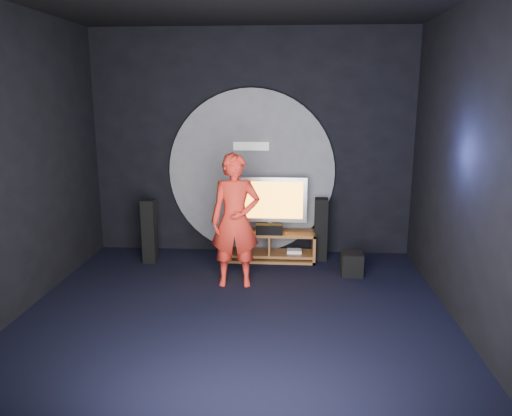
{
  "coord_description": "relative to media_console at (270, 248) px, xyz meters",
  "views": [
    {
      "loc": [
        0.61,
        -5.3,
        2.52
      ],
      "look_at": [
        0.17,
        1.05,
        1.05
      ],
      "focal_mm": 35.0,
      "sensor_mm": 36.0,
      "label": 1
    }
  ],
  "objects": [
    {
      "name": "floor",
      "position": [
        -0.32,
        -2.05,
        -0.19
      ],
      "size": [
        5.0,
        5.0,
        0.0
      ],
      "primitive_type": "plane",
      "color": "black",
      "rests_on": "ground"
    },
    {
      "name": "back_wall",
      "position": [
        -0.32,
        0.45,
        1.56
      ],
      "size": [
        5.0,
        0.04,
        3.5
      ],
      "primitive_type": "cube",
      "color": "black",
      "rests_on": "ground"
    },
    {
      "name": "front_wall",
      "position": [
        -0.32,
        -4.55,
        1.56
      ],
      "size": [
        5.0,
        0.04,
        3.5
      ],
      "primitive_type": "cube",
      "color": "black",
      "rests_on": "ground"
    },
    {
      "name": "left_wall",
      "position": [
        -2.82,
        -2.05,
        1.56
      ],
      "size": [
        0.04,
        5.0,
        3.5
      ],
      "primitive_type": "cube",
      "color": "black",
      "rests_on": "ground"
    },
    {
      "name": "right_wall",
      "position": [
        2.18,
        -2.05,
        1.56
      ],
      "size": [
        0.04,
        5.0,
        3.5
      ],
      "primitive_type": "cube",
      "color": "black",
      "rests_on": "ground"
    },
    {
      "name": "wall_disc_panel",
      "position": [
        -0.32,
        0.39,
        1.11
      ],
      "size": [
        2.6,
        0.11,
        2.6
      ],
      "color": "#515156",
      "rests_on": "ground"
    },
    {
      "name": "media_console",
      "position": [
        0.0,
        0.0,
        0.0
      ],
      "size": [
        1.39,
        0.45,
        0.45
      ],
      "color": "#995A2F",
      "rests_on": "ground"
    },
    {
      "name": "tv",
      "position": [
        -0.01,
        0.07,
        0.71
      ],
      "size": [
        1.12,
        0.22,
        0.83
      ],
      "color": "#B5B5BC",
      "rests_on": "media_console"
    },
    {
      "name": "center_speaker",
      "position": [
        -0.01,
        -0.14,
        0.33
      ],
      "size": [
        0.4,
        0.15,
        0.15
      ],
      "primitive_type": "cube",
      "color": "black",
      "rests_on": "media_console"
    },
    {
      "name": "remote",
      "position": [
        -0.58,
        -0.12,
        0.27
      ],
      "size": [
        0.18,
        0.05,
        0.02
      ],
      "primitive_type": "cube",
      "color": "black",
      "rests_on": "media_console"
    },
    {
      "name": "tower_speaker_left",
      "position": [
        -1.82,
        -0.22,
        0.29
      ],
      "size": [
        0.19,
        0.21,
        0.97
      ],
      "primitive_type": "cube",
      "color": "black",
      "rests_on": "ground"
    },
    {
      "name": "tower_speaker_right",
      "position": [
        0.77,
        0.06,
        0.29
      ],
      "size": [
        0.19,
        0.21,
        0.97
      ],
      "primitive_type": "cube",
      "color": "black",
      "rests_on": "ground"
    },
    {
      "name": "subwoofer",
      "position": [
        1.18,
        -0.58,
        -0.03
      ],
      "size": [
        0.3,
        0.3,
        0.32
      ],
      "primitive_type": "cube",
      "color": "black",
      "rests_on": "ground"
    },
    {
      "name": "player",
      "position": [
        -0.42,
        -1.05,
        0.69
      ],
      "size": [
        0.68,
        0.47,
        1.77
      ],
      "primitive_type": "imported",
      "rotation": [
        0.0,
        0.0,
        0.07
      ],
      "color": "red",
      "rests_on": "ground"
    }
  ]
}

